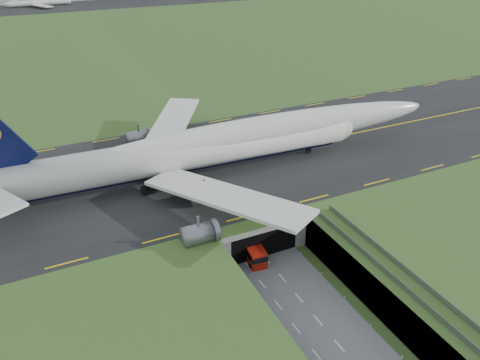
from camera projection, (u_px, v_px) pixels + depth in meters
ground at (289, 287)px, 71.59m from camera, size 900.00×900.00×0.00m
airfield_deck at (290, 271)px, 70.16m from camera, size 800.00×800.00×6.00m
trench_road at (316, 319)px, 65.59m from camera, size 12.00×75.00×0.20m
taxiway at (207, 164)px, 94.87m from camera, size 800.00×44.00×0.18m
tunnel_portal at (241, 215)px, 83.26m from camera, size 17.00×22.30×6.00m
guideway at (446, 322)px, 58.04m from camera, size 3.00×53.00×7.05m
jumbo_jet at (217, 146)px, 89.56m from camera, size 97.40×62.15×20.57m
shuttle_tram at (253, 251)px, 76.89m from camera, size 3.54×7.41×2.92m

